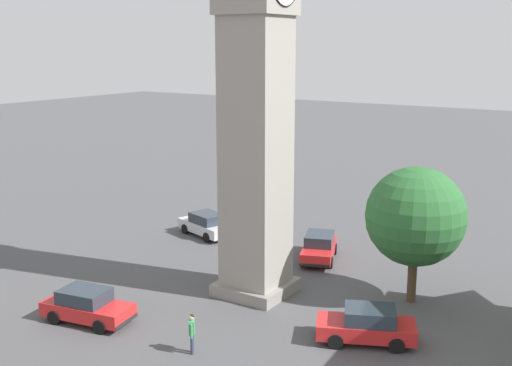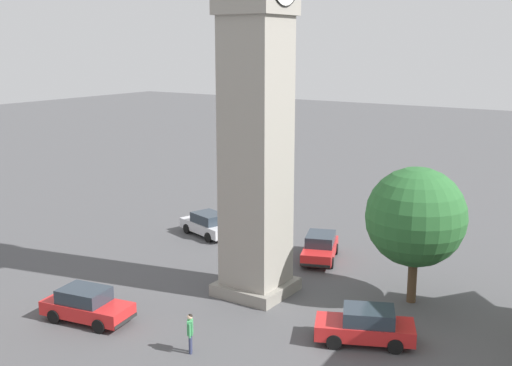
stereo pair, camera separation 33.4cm
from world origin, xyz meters
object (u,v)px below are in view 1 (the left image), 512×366
(clock_tower, at_px, (256,5))
(car_blue_kerb, at_px, (206,224))
(car_silver_kerb, at_px, (87,306))
(pedestrian, at_px, (192,330))
(car_white_side, at_px, (367,325))
(tree, at_px, (416,217))
(car_red_corner, at_px, (319,247))

(clock_tower, xyz_separation_m, car_blue_kerb, (6.34, 7.95, -13.24))
(clock_tower, height_order, car_silver_kerb, clock_tower)
(pedestrian, bearing_deg, clock_tower, 10.89)
(clock_tower, bearing_deg, car_white_side, -106.63)
(tree, bearing_deg, car_blue_kerb, 78.04)
(clock_tower, bearing_deg, tree, -65.34)
(car_blue_kerb, height_order, pedestrian, pedestrian)
(car_blue_kerb, relative_size, tree, 0.67)
(car_red_corner, bearing_deg, car_silver_kerb, 159.50)
(car_silver_kerb, bearing_deg, car_red_corner, -20.50)
(car_white_side, height_order, pedestrian, pedestrian)
(car_blue_kerb, height_order, car_white_side, same)
(car_blue_kerb, height_order, tree, tree)
(car_silver_kerb, height_order, pedestrian, pedestrian)
(car_blue_kerb, height_order, car_silver_kerb, same)
(car_blue_kerb, distance_m, pedestrian, 16.06)
(car_blue_kerb, bearing_deg, clock_tower, -128.59)
(car_blue_kerb, relative_size, car_silver_kerb, 1.02)
(clock_tower, xyz_separation_m, car_silver_kerb, (-7.00, 4.53, -13.24))
(clock_tower, height_order, tree, clock_tower)
(car_white_side, bearing_deg, car_silver_kerb, 113.56)
(car_silver_kerb, xyz_separation_m, tree, (10.18, -11.47, 3.50))
(pedestrian, bearing_deg, car_white_side, -49.37)
(car_silver_kerb, bearing_deg, clock_tower, -32.91)
(car_white_side, bearing_deg, car_red_corner, 38.20)
(car_blue_kerb, distance_m, car_red_corner, 8.34)
(car_white_side, bearing_deg, clock_tower, 73.37)
(car_blue_kerb, xyz_separation_m, car_white_side, (-8.38, -14.78, 0.00))
(car_silver_kerb, bearing_deg, car_blue_kerb, 14.38)
(car_silver_kerb, relative_size, pedestrian, 2.58)
(car_red_corner, height_order, tree, tree)
(car_silver_kerb, bearing_deg, car_white_side, -66.44)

